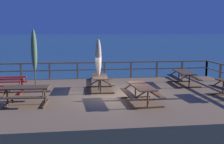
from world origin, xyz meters
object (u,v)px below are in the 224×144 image
object	(u,v)px
picnic_table_mid_left	(26,92)
patio_umbrella_tall_mid_right	(98,58)
picnic_table_back_left	(141,90)
picnic_table_mid_centre	(100,80)
picnic_table_front_left	(5,82)
picnic_table_back_right	(184,75)
patio_umbrella_tall_front	(34,50)

from	to	relation	value
picnic_table_mid_left	patio_umbrella_tall_mid_right	world-z (taller)	patio_umbrella_tall_mid_right
picnic_table_back_left	picnic_table_mid_centre	bearing A→B (deg)	120.66
picnic_table_front_left	picnic_table_back_left	xyz separation A→B (m)	(6.33, -2.77, 0.00)
picnic_table_back_right	patio_umbrella_tall_mid_right	xyz separation A→B (m)	(-4.97, -0.79, 1.13)
picnic_table_mid_left	picnic_table_front_left	bearing A→B (deg)	121.14
picnic_table_front_left	picnic_table_back_left	size ratio (longest dim) A/B	0.93
picnic_table_mid_centre	patio_umbrella_tall_mid_right	size ratio (longest dim) A/B	0.75
picnic_table_mid_left	picnic_table_mid_centre	bearing A→B (deg)	35.33
picnic_table_mid_left	patio_umbrella_tall_front	xyz separation A→B (m)	(-0.20, 3.83, 1.45)
patio_umbrella_tall_mid_right	picnic_table_front_left	bearing A→B (deg)	179.44
picnic_table_front_left	picnic_table_mid_centre	distance (m)	4.76
patio_umbrella_tall_mid_right	patio_umbrella_tall_front	bearing A→B (deg)	157.27
picnic_table_mid_centre	patio_umbrella_tall_mid_right	bearing A→B (deg)	127.63
picnic_table_mid_left	patio_umbrella_tall_mid_right	xyz separation A→B (m)	(3.23, 2.40, 1.14)
picnic_table_back_left	patio_umbrella_tall_front	distance (m)	6.70
picnic_table_mid_left	patio_umbrella_tall_front	size ratio (longest dim) A/B	0.62
picnic_table_mid_centre	picnic_table_mid_left	distance (m)	4.02
picnic_table_mid_centre	picnic_table_back_left	xyz separation A→B (m)	(1.57, -2.65, 0.00)
picnic_table_mid_centre	patio_umbrella_tall_front	size ratio (longest dim) A/B	0.64
picnic_table_front_left	picnic_table_back_left	world-z (taller)	same
picnic_table_back_right	picnic_table_back_left	bearing A→B (deg)	-133.63
picnic_table_mid_centre	picnic_table_mid_left	size ratio (longest dim) A/B	1.02
picnic_table_front_left	picnic_table_mid_left	world-z (taller)	same
picnic_table_mid_centre	picnic_table_mid_left	bearing A→B (deg)	-144.67
picnic_table_front_left	picnic_table_back_right	distance (m)	9.70
picnic_table_front_left	picnic_table_back_right	bearing A→B (deg)	4.39
picnic_table_mid_centre	patio_umbrella_tall_mid_right	world-z (taller)	patio_umbrella_tall_mid_right
picnic_table_mid_centre	patio_umbrella_tall_mid_right	distance (m)	1.14
picnic_table_front_left	picnic_table_back_right	size ratio (longest dim) A/B	0.96
patio_umbrella_tall_front	picnic_table_mid_centre	bearing A→B (deg)	-23.41
patio_umbrella_tall_mid_right	picnic_table_mid_left	bearing A→B (deg)	-143.39
picnic_table_mid_centre	patio_umbrella_tall_front	distance (m)	4.06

